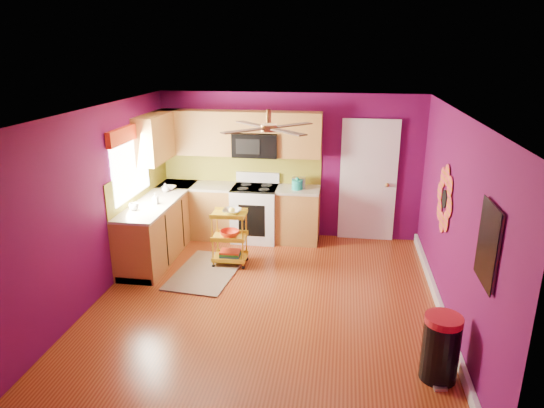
# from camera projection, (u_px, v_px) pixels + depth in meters

# --- Properties ---
(ground) EXTENTS (5.00, 5.00, 0.00)m
(ground) POSITION_uv_depth(u_px,v_px,m) (267.00, 302.00, 6.41)
(ground) COLOR maroon
(ground) RESTS_ON ground
(room_envelope) EXTENTS (4.54, 5.04, 2.52)m
(room_envelope) POSITION_uv_depth(u_px,v_px,m) (269.00, 183.00, 5.90)
(room_envelope) COLOR #5A0A46
(room_envelope) RESTS_ON ground
(lower_cabinets) EXTENTS (2.81, 2.31, 0.94)m
(lower_cabinets) POSITION_uv_depth(u_px,v_px,m) (205.00, 220.00, 8.18)
(lower_cabinets) COLOR #966328
(lower_cabinets) RESTS_ON ground
(electric_range) EXTENTS (0.76, 0.66, 1.13)m
(electric_range) POSITION_uv_depth(u_px,v_px,m) (255.00, 212.00, 8.38)
(electric_range) COLOR white
(electric_range) RESTS_ON ground
(upper_cabinetry) EXTENTS (2.80, 2.30, 1.26)m
(upper_cabinetry) POSITION_uv_depth(u_px,v_px,m) (214.00, 136.00, 8.07)
(upper_cabinetry) COLOR #966328
(upper_cabinetry) RESTS_ON ground
(left_window) EXTENTS (0.08, 1.35, 1.08)m
(left_window) POSITION_uv_depth(u_px,v_px,m) (130.00, 152.00, 7.17)
(left_window) COLOR white
(left_window) RESTS_ON ground
(panel_door) EXTENTS (0.95, 0.11, 2.15)m
(panel_door) POSITION_uv_depth(u_px,v_px,m) (368.00, 182.00, 8.22)
(panel_door) COLOR white
(panel_door) RESTS_ON ground
(right_wall_art) EXTENTS (0.04, 2.74, 1.04)m
(right_wall_art) POSITION_uv_depth(u_px,v_px,m) (461.00, 216.00, 5.33)
(right_wall_art) COLOR black
(right_wall_art) RESTS_ON ground
(ceiling_fan) EXTENTS (1.01, 1.01, 0.26)m
(ceiling_fan) POSITION_uv_depth(u_px,v_px,m) (269.00, 127.00, 5.89)
(ceiling_fan) COLOR #BF8C3F
(ceiling_fan) RESTS_ON ground
(shag_rug) EXTENTS (0.99, 1.47, 0.02)m
(shag_rug) POSITION_uv_depth(u_px,v_px,m) (206.00, 272.00, 7.24)
(shag_rug) COLOR black
(shag_rug) RESTS_ON ground
(rolling_cart) EXTENTS (0.53, 0.39, 0.93)m
(rolling_cart) POSITION_uv_depth(u_px,v_px,m) (230.00, 235.00, 7.38)
(rolling_cart) COLOR gold
(rolling_cart) RESTS_ON ground
(trash_can) EXTENTS (0.43, 0.44, 0.71)m
(trash_can) POSITION_uv_depth(u_px,v_px,m) (441.00, 348.00, 4.84)
(trash_can) COLOR black
(trash_can) RESTS_ON ground
(teal_kettle) EXTENTS (0.18, 0.18, 0.21)m
(teal_kettle) POSITION_uv_depth(u_px,v_px,m) (297.00, 185.00, 8.09)
(teal_kettle) COLOR #16AB99
(teal_kettle) RESTS_ON lower_cabinets
(toaster) EXTENTS (0.22, 0.15, 0.18)m
(toaster) POSITION_uv_depth(u_px,v_px,m) (299.00, 182.00, 8.19)
(toaster) COLOR beige
(toaster) RESTS_ON lower_cabinets
(soap_bottle_a) EXTENTS (0.08, 0.08, 0.18)m
(soap_bottle_a) POSITION_uv_depth(u_px,v_px,m) (155.00, 199.00, 7.34)
(soap_bottle_a) COLOR #EA3F72
(soap_bottle_a) RESTS_ON lower_cabinets
(soap_bottle_b) EXTENTS (0.12, 0.12, 0.15)m
(soap_bottle_b) POSITION_uv_depth(u_px,v_px,m) (165.00, 188.00, 7.95)
(soap_bottle_b) COLOR white
(soap_bottle_b) RESTS_ON lower_cabinets
(counter_dish) EXTENTS (0.23, 0.23, 0.06)m
(counter_dish) POSITION_uv_depth(u_px,v_px,m) (169.00, 188.00, 8.09)
(counter_dish) COLOR white
(counter_dish) RESTS_ON lower_cabinets
(counter_cup) EXTENTS (0.14, 0.14, 0.11)m
(counter_cup) POSITION_uv_depth(u_px,v_px,m) (134.00, 207.00, 7.07)
(counter_cup) COLOR white
(counter_cup) RESTS_ON lower_cabinets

